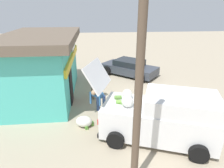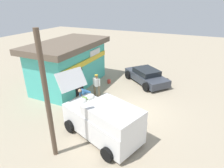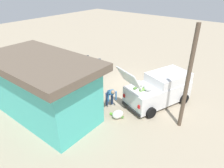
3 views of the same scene
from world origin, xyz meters
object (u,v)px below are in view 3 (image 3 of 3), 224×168
at_px(delivery_van, 160,89).
at_px(unloaded_banana_pile, 118,114).
at_px(storefront_bar, 44,87).
at_px(vendor_standing, 91,87).
at_px(paint_bucket, 65,87).
at_px(parked_sedan, 78,66).
at_px(customer_bending, 111,95).

distance_m(delivery_van, unloaded_banana_pile, 3.19).
xyz_separation_m(storefront_bar, unloaded_banana_pile, (-3.39, -2.27, -1.58)).
relative_size(storefront_bar, vendor_standing, 4.21).
distance_m(storefront_bar, delivery_van, 6.89).
height_order(vendor_standing, paint_bucket, vendor_standing).
distance_m(delivery_van, paint_bucket, 6.62).
bearing_deg(unloaded_banana_pile, paint_bucket, -3.70).
bearing_deg(vendor_standing, storefront_bar, 73.97).
bearing_deg(vendor_standing, parked_sedan, -33.14).
bearing_deg(unloaded_banana_pile, delivery_van, -109.86).
relative_size(storefront_bar, delivery_van, 1.36).
relative_size(storefront_bar, paint_bucket, 22.09).
height_order(unloaded_banana_pile, paint_bucket, unloaded_banana_pile).
distance_m(unloaded_banana_pile, paint_bucket, 4.99).
distance_m(parked_sedan, vendor_standing, 4.57).
distance_m(parked_sedan, unloaded_banana_pile, 7.09).
height_order(customer_bending, paint_bucket, customer_bending).
xyz_separation_m(storefront_bar, paint_bucket, (1.59, -2.60, -1.63)).
height_order(storefront_bar, paint_bucket, storefront_bar).
bearing_deg(delivery_van, customer_bending, 47.78).
bearing_deg(parked_sedan, vendor_standing, 146.86).
bearing_deg(paint_bucket, customer_bending, -175.51).
relative_size(vendor_standing, paint_bucket, 5.25).
height_order(storefront_bar, unloaded_banana_pile, storefront_bar).
xyz_separation_m(unloaded_banana_pile, paint_bucket, (4.98, -0.32, -0.06)).
bearing_deg(storefront_bar, parked_sedan, -60.34).
relative_size(parked_sedan, paint_bucket, 13.75).
xyz_separation_m(delivery_van, unloaded_banana_pile, (1.06, 2.92, -0.74)).
xyz_separation_m(customer_bending, unloaded_banana_pile, (-1.02, 0.63, -0.64)).
xyz_separation_m(vendor_standing, paint_bucket, (2.39, 0.20, -0.76)).
relative_size(customer_bending, paint_bucket, 4.39).
bearing_deg(vendor_standing, unloaded_banana_pile, 168.50).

